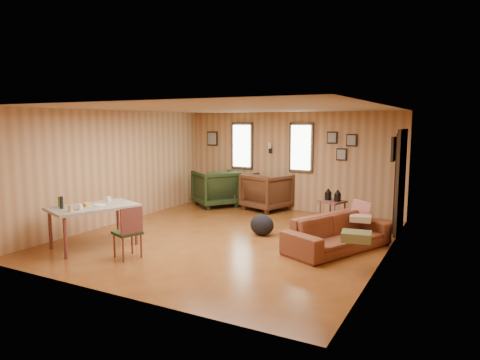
% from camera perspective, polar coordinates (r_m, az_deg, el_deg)
% --- Properties ---
extents(room, '(5.54, 6.04, 2.44)m').
position_cam_1_polar(room, '(8.01, 0.65, 0.92)').
color(room, brown).
rests_on(room, ground).
extents(sofa, '(1.36, 2.05, 0.78)m').
position_cam_1_polar(sofa, '(7.45, 12.92, -6.19)').
color(sofa, brown).
rests_on(sofa, ground).
extents(recliner_brown, '(1.22, 1.18, 1.00)m').
position_cam_1_polar(recliner_brown, '(10.55, 3.61, -1.31)').
color(recliner_brown, '#4C2A16').
rests_on(recliner_brown, ground).
extents(recliner_green, '(1.34, 1.36, 1.03)m').
position_cam_1_polar(recliner_green, '(11.02, -3.26, -0.86)').
color(recliner_green, '#212F15').
rests_on(recliner_green, ground).
extents(end_table, '(0.67, 0.64, 0.68)m').
position_cam_1_polar(end_table, '(11.17, -0.70, -1.42)').
color(end_table, brown).
rests_on(end_table, ground).
extents(side_table, '(0.59, 0.59, 0.74)m').
position_cam_1_polar(side_table, '(9.39, 12.25, -2.57)').
color(side_table, brown).
rests_on(side_table, ground).
extents(cooler, '(0.39, 0.31, 0.25)m').
position_cam_1_polar(cooler, '(9.15, 12.85, -5.29)').
color(cooler, maroon).
rests_on(cooler, ground).
extents(backpack, '(0.56, 0.48, 0.41)m').
position_cam_1_polar(backpack, '(8.23, 2.95, -6.01)').
color(backpack, black).
rests_on(backpack, ground).
extents(sofa_pillows, '(0.72, 1.84, 0.38)m').
position_cam_1_polar(sofa_pillows, '(7.26, 15.53, -5.69)').
color(sofa_pillows, brown).
rests_on(sofa_pillows, sofa).
extents(dining_table, '(1.30, 1.63, 0.93)m').
position_cam_1_polar(dining_table, '(7.81, -19.09, -3.74)').
color(dining_table, '#9F9586').
rests_on(dining_table, ground).
extents(dining_chair, '(0.49, 0.49, 0.84)m').
position_cam_1_polar(dining_chair, '(7.01, -14.58, -6.41)').
color(dining_chair, '#212F15').
rests_on(dining_chair, ground).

